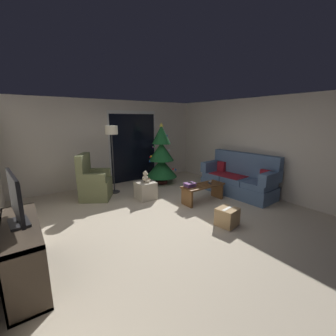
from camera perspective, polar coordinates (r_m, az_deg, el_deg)
ground_plane at (r=4.60m, az=0.87°, el=-12.62°), size 7.00×7.00×0.00m
wall_back at (r=6.92m, az=-14.05°, el=6.34°), size 5.72×0.12×2.50m
wall_right at (r=6.31m, az=22.68°, el=5.17°), size 0.12×6.00×2.50m
patio_door_frame at (r=7.12m, az=-8.93°, el=5.51°), size 1.60×0.02×2.20m
patio_door_glass at (r=7.11m, az=-8.85°, el=5.10°), size 1.50×0.02×2.10m
couch at (r=6.13m, az=17.79°, el=-2.76°), size 0.90×1.98×1.08m
coffee_table at (r=5.39m, az=8.98°, el=-5.73°), size 1.10×0.40×0.42m
remote_silver at (r=5.60m, az=10.77°, el=-3.46°), size 0.16×0.11×0.02m
remote_graphite at (r=5.46m, az=10.66°, el=-3.87°), size 0.10×0.16×0.02m
book_stack at (r=5.16m, az=5.66°, el=-4.28°), size 0.25×0.22×0.09m
cell_phone at (r=5.15m, az=5.85°, el=-3.75°), size 0.08×0.15×0.01m
christmas_tree at (r=6.70m, az=-1.70°, el=2.86°), size 0.95×0.95×1.85m
armchair at (r=5.78m, az=-18.61°, el=-3.71°), size 0.94×0.94×1.13m
floor_lamp at (r=5.94m, az=-14.31°, el=7.84°), size 0.32×0.32×1.78m
media_shelf at (r=3.33m, az=-33.66°, el=-18.49°), size 0.40×1.40×0.75m
television at (r=3.10m, az=-34.63°, el=-6.53°), size 0.24×0.84×0.61m
ottoman at (r=5.56m, az=-5.79°, el=-5.75°), size 0.44×0.44×0.43m
teddy_bear_cream at (r=5.46m, az=-5.76°, el=-2.40°), size 0.22×0.21×0.29m
teddy_bear_honey_by_tree at (r=6.48m, az=-5.13°, el=-3.93°), size 0.20×0.20×0.29m
cardboard_box_taped_mid_floor at (r=4.37m, az=15.00°, el=-12.03°), size 0.42×0.40×0.34m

